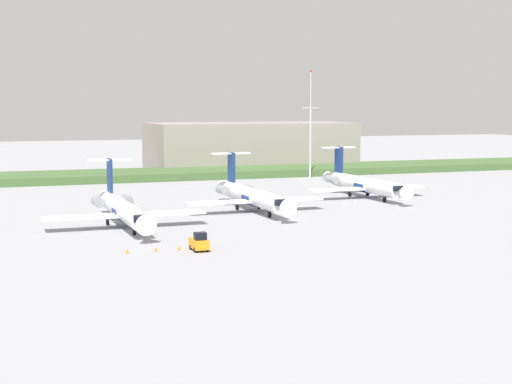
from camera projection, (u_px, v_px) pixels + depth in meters
ground_plane at (222, 198)px, 145.07m from camera, size 500.00×500.00×0.00m
grass_berm at (167, 174)px, 184.93m from camera, size 320.00×20.00×1.75m
regional_jet_nearest at (123, 209)px, 110.32m from camera, size 22.81×31.00×9.00m
regional_jet_second at (252, 195)px, 126.59m from camera, size 22.81×31.00×9.00m
regional_jet_third at (363, 184)px, 145.58m from camera, size 22.81×31.00×9.00m
antenna_mast at (310, 134)px, 183.16m from camera, size 4.40×0.50×25.37m
distant_hangar at (250, 145)px, 213.32m from camera, size 54.60×25.72×12.41m
baggage_tug at (199, 242)px, 91.93m from camera, size 1.72×3.20×2.30m
safety_cone_front_marker at (127, 251)px, 90.41m from camera, size 0.44×0.44×0.55m
safety_cone_mid_marker at (156, 249)px, 91.61m from camera, size 0.44×0.44×0.55m
safety_cone_rear_marker at (179, 248)px, 92.38m from camera, size 0.44×0.44×0.55m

